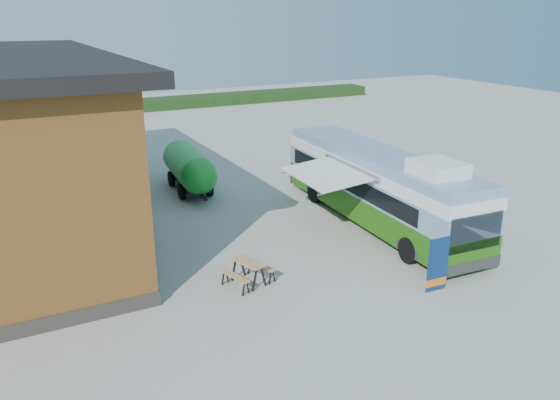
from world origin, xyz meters
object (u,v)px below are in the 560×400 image
picnic_table (248,267)px  person_a (143,224)px  slurry_tanker (189,167)px  banner (437,269)px  bus (377,185)px  person_b (128,194)px

picnic_table → person_a: size_ratio=1.01×
picnic_table → slurry_tanker: slurry_tanker is taller
banner → person_a: (-7.91, 8.52, 0.10)m
bus → person_a: bearing=169.8°
picnic_table → slurry_tanker: (1.58, 11.14, 0.71)m
person_b → slurry_tanker: bearing=130.1°
picnic_table → person_a: person_a is taller
picnic_table → banner: bearing=-48.6°
picnic_table → person_b: size_ratio=0.91×
person_a → slurry_tanker: slurry_tanker is taller
person_a → slurry_tanker: size_ratio=0.28×
bus → picnic_table: (-7.52, -2.72, -1.19)m
picnic_table → person_b: (-2.13, 9.05, 0.36)m
bus → banner: (-2.03, -6.14, -1.02)m
picnic_table → slurry_tanker: bearing=65.3°
banner → picnic_table: banner is taller
bus → person_a: bus is taller
picnic_table → person_a: 5.65m
picnic_table → bus: bearing=3.3°
person_b → bus: bearing=67.5°
person_b → slurry_tanker: 4.28m
person_b → person_a: bearing=6.6°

